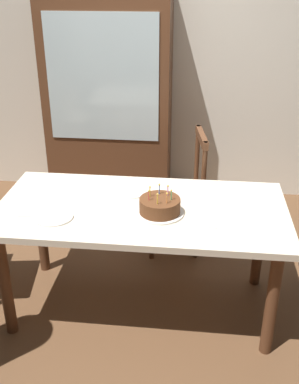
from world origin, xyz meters
The scene contains 11 objects.
ground centered at (0.00, 0.00, 0.00)m, with size 6.40×6.40×0.00m, color brown.
back_wall centered at (0.00, 1.85, 1.30)m, with size 6.40×0.10×2.60m, color silver.
dining_table centered at (0.00, 0.00, 0.65)m, with size 1.74×0.86×0.74m.
birthday_cake centered at (0.12, -0.08, 0.79)m, with size 0.28×0.28×0.16m.
plate_near_celebrant centered at (-0.48, -0.19, 0.75)m, with size 0.22×0.22×0.01m, color white.
plate_far_side centered at (-0.09, 0.19, 0.75)m, with size 0.22×0.22×0.01m, color white.
fork_near_celebrant centered at (-0.64, -0.19, 0.74)m, with size 0.18×0.02×0.01m, color silver.
fork_far_side centered at (-0.25, 0.18, 0.74)m, with size 0.18×0.02×0.01m, color silver.
fork_near_guest centered at (0.36, -0.19, 0.74)m, with size 0.18×0.02×0.01m, color silver.
chair_spindle_back centered at (0.18, 0.75, 0.46)m, with size 0.50×0.50×0.95m.
china_cabinet centered at (-0.49, 1.56, 0.95)m, with size 1.10×0.45×1.90m.
Camera 1 is at (0.31, -2.40, 2.03)m, focal length 42.84 mm.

